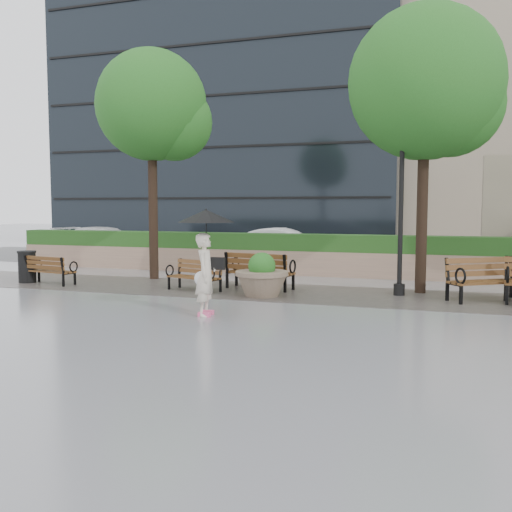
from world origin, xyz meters
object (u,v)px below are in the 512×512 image
(trash_bin, at_px, (27,268))
(bench_2, at_px, (260,278))
(bench_1, at_px, (194,282))
(bench_0, at_px, (51,276))
(lamppost, at_px, (401,220))
(bench_3, at_px, (487,288))
(planter_left, at_px, (262,279))
(car_right, at_px, (284,246))
(car_left, at_px, (106,243))
(pedestrian, at_px, (206,252))

(trash_bin, bearing_deg, bench_2, 7.49)
(bench_1, bearing_deg, trash_bin, -163.19)
(bench_0, height_order, lamppost, lamppost)
(bench_3, bearing_deg, planter_left, 156.84)
(trash_bin, bearing_deg, planter_left, -1.97)
(trash_bin, height_order, car_right, car_right)
(bench_3, height_order, car_right, car_right)
(bench_3, relative_size, car_left, 0.42)
(bench_1, bearing_deg, lamppost, 26.67)
(bench_0, xyz_separation_m, bench_2, (6.07, 1.00, 0.05))
(bench_1, bearing_deg, planter_left, 7.83)
(pedestrian, bearing_deg, planter_left, -14.82)
(trash_bin, bearing_deg, pedestrian, -22.81)
(planter_left, bearing_deg, pedestrian, -96.98)
(lamppost, bearing_deg, bench_0, -173.67)
(bench_0, height_order, pedestrian, pedestrian)
(bench_1, bearing_deg, bench_2, 45.71)
(bench_3, height_order, lamppost, lamppost)
(bench_0, distance_m, bench_3, 11.87)
(bench_3, xyz_separation_m, lamppost, (-2.06, 0.21, 1.62))
(bench_2, xyz_separation_m, lamppost, (3.71, 0.09, 1.63))
(bench_0, bearing_deg, bench_2, -161.10)
(car_left, xyz_separation_m, car_right, (7.91, 0.44, 0.01))
(bench_2, relative_size, pedestrian, 0.89)
(bench_0, bearing_deg, pedestrian, 164.48)
(bench_0, height_order, car_right, car_right)
(bench_1, relative_size, bench_3, 0.81)
(bench_0, relative_size, pedestrian, 0.74)
(car_right, height_order, pedestrian, pedestrian)
(bench_2, distance_m, pedestrian, 4.03)
(bench_3, xyz_separation_m, planter_left, (-5.32, -1.04, 0.13))
(planter_left, relative_size, trash_bin, 1.48)
(car_left, relative_size, car_right, 1.11)
(car_left, bearing_deg, bench_0, -153.52)
(bench_1, xyz_separation_m, pedestrian, (1.66, -3.02, 1.09))
(bench_2, height_order, car_left, car_left)
(bench_3, bearing_deg, car_left, 121.38)
(car_right, bearing_deg, car_left, 91.34)
(planter_left, relative_size, car_right, 0.31)
(trash_bin, relative_size, pedestrian, 0.41)
(bench_2, bearing_deg, car_left, -26.51)
(bench_0, height_order, bench_3, bench_3)
(bench_2, bearing_deg, lamppost, -169.34)
(bench_2, height_order, car_right, car_right)
(bench_3, distance_m, lamppost, 2.63)
(lamppost, height_order, car_right, lamppost)
(pedestrian, bearing_deg, bench_3, -64.17)
(bench_1, xyz_separation_m, bench_3, (7.31, 0.75, 0.06))
(bench_2, height_order, pedestrian, pedestrian)
(bench_0, xyz_separation_m, car_left, (-3.14, 7.65, 0.44))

